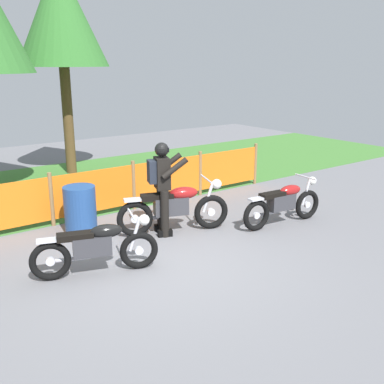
{
  "coord_description": "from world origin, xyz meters",
  "views": [
    {
      "loc": [
        -3.67,
        -5.56,
        3.04
      ],
      "look_at": [
        0.79,
        0.5,
        0.9
      ],
      "focal_mm": 42.82,
      "sensor_mm": 36.0,
      "label": 1
    }
  ],
  "objects_px": {
    "rider_trailing": "(162,183)",
    "motorcycle_third": "(283,203)",
    "spare_drum": "(80,210)",
    "motorcycle_trailing": "(174,207)",
    "motorcycle_lead": "(96,247)"
  },
  "relations": [
    {
      "from": "rider_trailing",
      "to": "motorcycle_third",
      "type": "bearing_deg",
      "value": -3.96
    },
    {
      "from": "rider_trailing",
      "to": "spare_drum",
      "type": "bearing_deg",
      "value": 162.27
    },
    {
      "from": "motorcycle_trailing",
      "to": "motorcycle_third",
      "type": "bearing_deg",
      "value": -4.44
    },
    {
      "from": "motorcycle_trailing",
      "to": "rider_trailing",
      "type": "relative_size",
      "value": 1.19
    },
    {
      "from": "motorcycle_trailing",
      "to": "motorcycle_third",
      "type": "height_order",
      "value": "motorcycle_trailing"
    },
    {
      "from": "motorcycle_lead",
      "to": "motorcycle_trailing",
      "type": "distance_m",
      "value": 2.05
    },
    {
      "from": "motorcycle_trailing",
      "to": "spare_drum",
      "type": "distance_m",
      "value": 1.72
    },
    {
      "from": "motorcycle_lead",
      "to": "spare_drum",
      "type": "xyz_separation_m",
      "value": [
        0.51,
        1.77,
        0.01
      ]
    },
    {
      "from": "motorcycle_third",
      "to": "motorcycle_trailing",
      "type": "bearing_deg",
      "value": 160.33
    },
    {
      "from": "motorcycle_trailing",
      "to": "rider_trailing",
      "type": "bearing_deg",
      "value": -179.49
    },
    {
      "from": "motorcycle_trailing",
      "to": "motorcycle_third",
      "type": "relative_size",
      "value": 1.06
    },
    {
      "from": "motorcycle_lead",
      "to": "motorcycle_third",
      "type": "distance_m",
      "value": 3.84
    },
    {
      "from": "motorcycle_lead",
      "to": "motorcycle_trailing",
      "type": "bearing_deg",
      "value": 40.24
    },
    {
      "from": "motorcycle_lead",
      "to": "motorcycle_trailing",
      "type": "relative_size",
      "value": 0.9
    },
    {
      "from": "motorcycle_third",
      "to": "spare_drum",
      "type": "distance_m",
      "value": 3.83
    }
  ]
}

